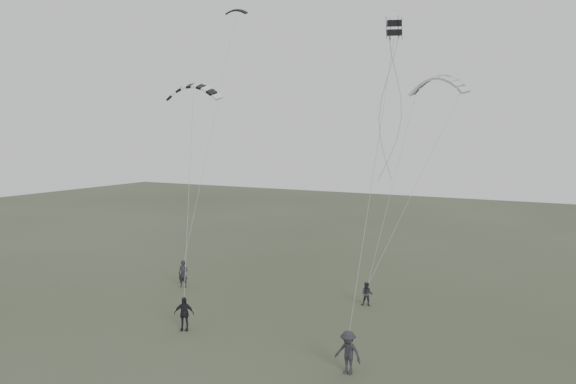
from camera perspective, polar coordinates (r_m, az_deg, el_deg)
The scene contains 9 objects.
ground at distance 31.33m, azimuth -5.74°, elevation -13.85°, with size 140.00×140.00×0.00m, color #36402B.
flyer_left at distance 39.83m, azimuth -10.61°, elevation -8.19°, with size 0.69×0.45×1.88m, color black.
flyer_right at distance 35.49m, azimuth 8.03°, elevation -10.23°, with size 0.72×0.56×1.48m, color #26262C.
flyer_center at distance 31.50m, azimuth -10.52°, elevation -12.06°, with size 1.07×0.45×1.83m, color black.
flyer_far at distance 25.90m, azimuth 6.12°, elevation -15.90°, with size 1.26×0.72×1.95m, color #232328.
kite_dark_small at distance 43.31m, azimuth -5.30°, elevation 17.92°, with size 1.60×0.48×0.52m, color black, non-canonical shape.
kite_pale_large at distance 39.10m, azimuth 14.99°, elevation 11.16°, with size 4.07×0.92×1.66m, color #BBBEC0, non-canonical shape.
kite_striped at distance 36.07m, azimuth -9.62°, elevation 10.59°, with size 3.44×0.86×1.31m, color black, non-canonical shape.
kite_box at distance 28.78m, azimuth 10.73°, elevation 16.06°, with size 0.69×0.69×0.74m, color black, non-canonical shape.
Camera 1 is at (16.47, -24.45, 10.59)m, focal length 35.00 mm.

